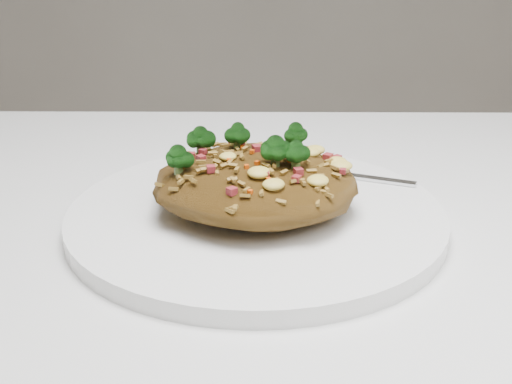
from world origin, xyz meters
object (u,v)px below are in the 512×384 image
(dining_table, at_px, (133,377))
(fried_rice, at_px, (256,174))
(plate, at_px, (256,217))
(fork, at_px, (333,173))

(dining_table, distance_m, fried_rice, 0.18)
(dining_table, bearing_deg, plate, 39.46)
(fork, bearing_deg, plate, -111.74)
(dining_table, distance_m, plate, 0.15)
(fried_rice, xyz_separation_m, fork, (0.07, 0.07, -0.03))
(dining_table, distance_m, fork, 0.24)
(dining_table, xyz_separation_m, fork, (0.16, 0.15, 0.11))
(plate, xyz_separation_m, fried_rice, (-0.00, 0.00, 0.04))
(plate, height_order, fried_rice, fried_rice)
(plate, bearing_deg, fork, 47.88)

